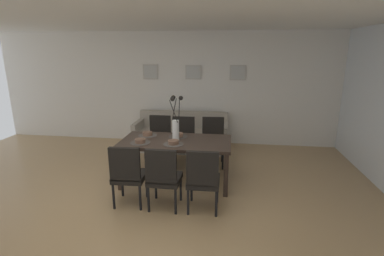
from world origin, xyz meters
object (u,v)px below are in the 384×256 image
at_px(dining_chair_near_right, 159,137).
at_px(dining_chair_mid_right, 213,139).
at_px(dining_chair_far_right, 183,138).
at_px(dining_table, 176,145).
at_px(sofa, 182,136).
at_px(dining_chair_far_left, 163,175).
at_px(bowl_near_left, 140,140).
at_px(dining_chair_mid_left, 203,177).
at_px(framed_picture_center, 193,72).
at_px(framed_picture_right, 238,73).
at_px(dining_chair_near_left, 128,173).
at_px(framed_picture_left, 150,72).
at_px(bowl_far_right, 178,135).
at_px(bowl_near_right, 147,133).
at_px(centerpiece_vase, 176,124).
at_px(bowl_far_left, 173,142).

bearing_deg(dining_chair_near_right, dining_chair_mid_right, -0.24).
distance_m(dining_chair_far_right, dining_chair_mid_right, 0.58).
bearing_deg(dining_table, sofa, 96.66).
bearing_deg(dining_chair_far_left, bowl_near_left, 128.13).
height_order(dining_chair_far_left, dining_chair_mid_left, same).
bearing_deg(framed_picture_center, framed_picture_right, -0.00).
distance_m(dining_chair_mid_left, framed_picture_right, 3.36).
relative_size(framed_picture_center, framed_picture_right, 1.00).
bearing_deg(dining_chair_near_right, dining_chair_near_left, -90.51).
bearing_deg(framed_picture_left, dining_table, -65.56).
distance_m(dining_chair_far_right, bowl_near_left, 1.21).
bearing_deg(dining_chair_mid_right, dining_chair_far_left, -107.93).
bearing_deg(bowl_far_right, dining_chair_far_right, 91.73).
distance_m(bowl_near_right, framed_picture_left, 2.27).
xyz_separation_m(dining_chair_far_left, sofa, (-0.19, 2.63, -0.23)).
relative_size(centerpiece_vase, sofa, 0.36).
distance_m(dining_table, bowl_far_right, 0.24).
bearing_deg(framed_picture_center, dining_chair_near_left, -99.66).
height_order(dining_chair_far_left, dining_chair_far_right, same).
bearing_deg(dining_chair_far_left, centerpiece_vase, 89.10).
relative_size(dining_chair_far_right, bowl_far_right, 5.41).
bearing_deg(dining_chair_near_right, centerpiece_vase, -60.19).
bearing_deg(framed_picture_center, dining_chair_far_right, -90.80).
xyz_separation_m(bowl_near_right, framed_picture_right, (1.56, 2.03, 0.90)).
relative_size(bowl_far_right, sofa, 0.08).
distance_m(dining_chair_near_left, dining_chair_mid_left, 1.06).
xyz_separation_m(dining_table, dining_chair_mid_left, (0.54, -0.87, -0.15)).
distance_m(dining_chair_near_left, dining_chair_far_right, 1.78).
height_order(dining_chair_far_right, bowl_far_left, dining_chair_far_right).
bearing_deg(dining_chair_mid_left, framed_picture_center, 99.77).
bearing_deg(bowl_near_right, framed_picture_left, 103.21).
height_order(dining_chair_near_left, framed_picture_center, framed_picture_center).
xyz_separation_m(dining_table, centerpiece_vase, (0.00, 0.00, 0.36)).
distance_m(bowl_far_right, framed_picture_right, 2.44).
height_order(centerpiece_vase, bowl_far_left, centerpiece_vase).
bearing_deg(framed_picture_left, framed_picture_center, 0.00).
distance_m(dining_chair_far_right, bowl_near_right, 0.87).
relative_size(bowl_far_left, framed_picture_left, 0.48).
bearing_deg(framed_picture_center, dining_table, -90.00).
distance_m(dining_table, centerpiece_vase, 0.36).
relative_size(bowl_near_right, framed_picture_left, 0.48).
height_order(bowl_far_left, framed_picture_center, framed_picture_center).
relative_size(bowl_near_left, bowl_far_left, 1.00).
height_order(bowl_near_left, bowl_far_right, same).
distance_m(bowl_far_left, framed_picture_right, 2.80).
bearing_deg(dining_chair_near_left, framed_picture_center, 80.34).
distance_m(framed_picture_left, framed_picture_center, 1.02).
bearing_deg(bowl_far_right, dining_chair_mid_left, -63.58).
xyz_separation_m(dining_chair_near_right, bowl_far_left, (0.51, -1.10, 0.27)).
bearing_deg(bowl_near_left, centerpiece_vase, 20.99).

